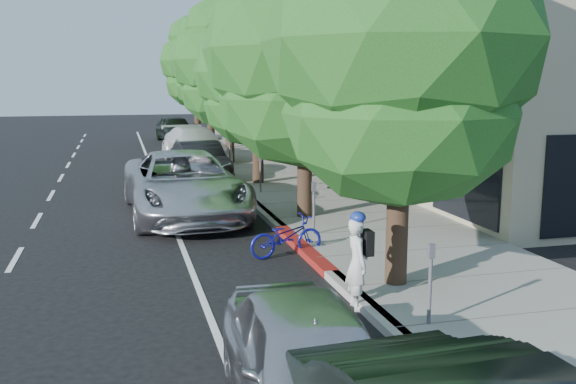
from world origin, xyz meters
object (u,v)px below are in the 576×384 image
object	(u,v)px
bicycle	(286,236)
silver_suv	(184,185)
dark_sedan	(200,161)
street_tree_1	(305,54)
cyclist	(357,264)
street_tree_3	(229,63)
near_car_a	(310,364)
street_tree_2	(257,75)
white_pickup	(195,145)
street_tree_0	(403,48)
street_tree_4	(210,63)
pedestrian	(333,164)
street_tree_5	(196,63)
dark_suv_far	(175,129)

from	to	relation	value
bicycle	silver_suv	distance (m)	5.09
silver_suv	dark_sedan	bearing A→B (deg)	76.73
street_tree_1	cyclist	distance (m)	7.72
street_tree_3	silver_suv	size ratio (longest dim) A/B	1.15
near_car_a	cyclist	bearing A→B (deg)	63.76
street_tree_2	white_pickup	size ratio (longest dim) A/B	1.18
white_pickup	near_car_a	size ratio (longest dim) A/B	1.36
street_tree_0	street_tree_2	distance (m)	12.01
silver_suv	near_car_a	xyz separation A→B (m)	(0.24, -11.55, -0.20)
street_tree_4	pedestrian	bearing A→B (deg)	-80.80
street_tree_2	street_tree_4	distance (m)	12.02
street_tree_2	street_tree_3	distance (m)	6.03
street_tree_5	bicycle	bearing A→B (deg)	-92.87
street_tree_1	cyclist	world-z (taller)	street_tree_1
cyclist	pedestrian	size ratio (longest dim) A/B	0.93
street_tree_1	bicycle	xyz separation A→B (m)	(-1.37, -3.27, -4.05)
street_tree_0	near_car_a	distance (m)	6.16
street_tree_5	white_pickup	size ratio (longest dim) A/B	1.37
street_tree_4	cyclist	distance (m)	25.01
street_tree_3	white_pickup	size ratio (longest dim) A/B	1.34
street_tree_4	white_pickup	xyz separation A→B (m)	(-1.40, -4.55, -3.86)
street_tree_1	cyclist	xyz separation A→B (m)	(-1.03, -6.69, -3.72)
street_tree_2	bicycle	distance (m)	10.01
cyclist	bicycle	xyz separation A→B (m)	(-0.34, 3.42, -0.33)
pedestrian	silver_suv	bearing A→B (deg)	-1.51
silver_suv	white_pickup	bearing A→B (deg)	79.61
bicycle	dark_suv_far	world-z (taller)	dark_suv_far
near_car_a	pedestrian	size ratio (longest dim) A/B	2.48
street_tree_1	street_tree_5	distance (m)	24.00
street_tree_4	dark_sedan	xyz separation A→B (m)	(-1.83, -9.92, -3.95)
dark_sedan	cyclist	bearing A→B (deg)	-92.12
dark_suv_far	pedestrian	distance (m)	20.09
street_tree_3	white_pickup	world-z (taller)	street_tree_3
street_tree_3	street_tree_5	distance (m)	12.00
white_pickup	pedestrian	size ratio (longest dim) A/B	3.36
street_tree_2	white_pickup	bearing A→B (deg)	100.67
street_tree_1	street_tree_2	xyz separation A→B (m)	(-0.00, 6.00, -0.51)
cyclist	pedestrian	distance (m)	11.37
street_tree_0	white_pickup	distance (m)	19.82
street_tree_1	dark_suv_far	xyz separation A→B (m)	(-1.40, 23.95, -3.69)
street_tree_4	silver_suv	bearing A→B (deg)	-100.64
street_tree_3	dark_suv_far	size ratio (longest dim) A/B	1.60
street_tree_4	street_tree_5	size ratio (longest dim) A/B	0.97
street_tree_3	dark_suv_far	distance (m)	12.60
dark_sedan	pedestrian	world-z (taller)	pedestrian
street_tree_1	dark_suv_far	size ratio (longest dim) A/B	1.61
pedestrian	street_tree_5	bearing A→B (deg)	-111.91
dark_sedan	street_tree_2	bearing A→B (deg)	-53.89
cyclist	silver_suv	size ratio (longest dim) A/B	0.24
street_tree_0	silver_suv	bearing A→B (deg)	112.46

